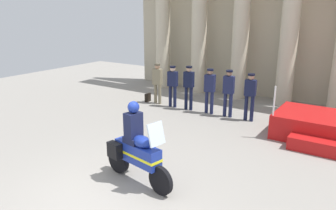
{
  "coord_description": "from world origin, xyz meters",
  "views": [
    {
      "loc": [
        4.47,
        -4.3,
        3.77
      ],
      "look_at": [
        -0.81,
        3.68,
        1.0
      ],
      "focal_mm": 34.88,
      "sensor_mm": 36.0,
      "label": 1
    }
  ],
  "objects_px": {
    "reviewing_stand": "(327,129)",
    "officer_in_row_4": "(229,90)",
    "officer_in_row_0": "(157,80)",
    "officer_in_row_3": "(210,88)",
    "motorcycle_with_rider": "(136,149)",
    "briefcase_on_ground": "(148,97)",
    "officer_in_row_1": "(173,83)",
    "officer_in_row_2": "(189,84)",
    "officer_in_row_5": "(250,93)"
  },
  "relations": [
    {
      "from": "reviewing_stand",
      "to": "officer_in_row_4",
      "type": "relative_size",
      "value": 1.73
    },
    {
      "from": "officer_in_row_0",
      "to": "officer_in_row_3",
      "type": "distance_m",
      "value": 2.44
    },
    {
      "from": "officer_in_row_4",
      "to": "motorcycle_with_rider",
      "type": "xyz_separation_m",
      "value": [
        0.2,
        -5.6,
        -0.23
      ]
    },
    {
      "from": "briefcase_on_ground",
      "to": "officer_in_row_1",
      "type": "bearing_deg",
      "value": -3.36
    },
    {
      "from": "officer_in_row_0",
      "to": "officer_in_row_2",
      "type": "distance_m",
      "value": 1.55
    },
    {
      "from": "officer_in_row_5",
      "to": "briefcase_on_ground",
      "type": "height_order",
      "value": "officer_in_row_5"
    },
    {
      "from": "reviewing_stand",
      "to": "officer_in_row_0",
      "type": "height_order",
      "value": "officer_in_row_0"
    },
    {
      "from": "officer_in_row_1",
      "to": "officer_in_row_4",
      "type": "relative_size",
      "value": 0.96
    },
    {
      "from": "officer_in_row_4",
      "to": "motorcycle_with_rider",
      "type": "bearing_deg",
      "value": 86.02
    },
    {
      "from": "officer_in_row_0",
      "to": "officer_in_row_4",
      "type": "bearing_deg",
      "value": 173.13
    },
    {
      "from": "officer_in_row_3",
      "to": "briefcase_on_ground",
      "type": "xyz_separation_m",
      "value": [
        -2.96,
        0.06,
        -0.83
      ]
    },
    {
      "from": "officer_in_row_1",
      "to": "officer_in_row_2",
      "type": "distance_m",
      "value": 0.75
    },
    {
      "from": "officer_in_row_0",
      "to": "officer_in_row_4",
      "type": "height_order",
      "value": "officer_in_row_4"
    },
    {
      "from": "motorcycle_with_rider",
      "to": "briefcase_on_ground",
      "type": "bearing_deg",
      "value": 135.55
    },
    {
      "from": "officer_in_row_1",
      "to": "motorcycle_with_rider",
      "type": "height_order",
      "value": "motorcycle_with_rider"
    },
    {
      "from": "motorcycle_with_rider",
      "to": "officer_in_row_4",
      "type": "bearing_deg",
      "value": 102.87
    },
    {
      "from": "officer_in_row_5",
      "to": "motorcycle_with_rider",
      "type": "relative_size",
      "value": 0.82
    },
    {
      "from": "officer_in_row_2",
      "to": "motorcycle_with_rider",
      "type": "relative_size",
      "value": 0.84
    },
    {
      "from": "reviewing_stand",
      "to": "officer_in_row_4",
      "type": "bearing_deg",
      "value": 172.0
    },
    {
      "from": "officer_in_row_2",
      "to": "officer_in_row_4",
      "type": "relative_size",
      "value": 1.0
    },
    {
      "from": "officer_in_row_0",
      "to": "briefcase_on_ground",
      "type": "distance_m",
      "value": 0.96
    },
    {
      "from": "officer_in_row_2",
      "to": "motorcycle_with_rider",
      "type": "distance_m",
      "value": 5.86
    },
    {
      "from": "officer_in_row_2",
      "to": "briefcase_on_ground",
      "type": "bearing_deg",
      "value": -8.28
    },
    {
      "from": "officer_in_row_0",
      "to": "officer_in_row_5",
      "type": "distance_m",
      "value": 4.0
    },
    {
      "from": "officer_in_row_1",
      "to": "officer_in_row_3",
      "type": "height_order",
      "value": "officer_in_row_3"
    },
    {
      "from": "officer_in_row_2",
      "to": "officer_in_row_4",
      "type": "distance_m",
      "value": 1.64
    },
    {
      "from": "officer_in_row_5",
      "to": "briefcase_on_ground",
      "type": "xyz_separation_m",
      "value": [
        -4.52,
        0.06,
        -0.82
      ]
    },
    {
      "from": "officer_in_row_4",
      "to": "officer_in_row_5",
      "type": "bearing_deg",
      "value": 172.94
    },
    {
      "from": "officer_in_row_5",
      "to": "reviewing_stand",
      "type": "bearing_deg",
      "value": 163.87
    },
    {
      "from": "officer_in_row_0",
      "to": "officer_in_row_2",
      "type": "bearing_deg",
      "value": 170.82
    },
    {
      "from": "motorcycle_with_rider",
      "to": "officer_in_row_0",
      "type": "bearing_deg",
      "value": 131.82
    },
    {
      "from": "officer_in_row_0",
      "to": "officer_in_row_3",
      "type": "xyz_separation_m",
      "value": [
        2.44,
        -0.06,
        0.02
      ]
    },
    {
      "from": "officer_in_row_1",
      "to": "officer_in_row_2",
      "type": "relative_size",
      "value": 0.96
    },
    {
      "from": "officer_in_row_2",
      "to": "reviewing_stand",
      "type": "bearing_deg",
      "value": 168.99
    },
    {
      "from": "motorcycle_with_rider",
      "to": "officer_in_row_1",
      "type": "bearing_deg",
      "value": 125.78
    },
    {
      "from": "officer_in_row_2",
      "to": "briefcase_on_ground",
      "type": "distance_m",
      "value": 2.24
    },
    {
      "from": "officer_in_row_4",
      "to": "motorcycle_with_rider",
      "type": "distance_m",
      "value": 5.6
    },
    {
      "from": "officer_in_row_0",
      "to": "briefcase_on_ground",
      "type": "bearing_deg",
      "value": -5.6
    },
    {
      "from": "officer_in_row_0",
      "to": "briefcase_on_ground",
      "type": "xyz_separation_m",
      "value": [
        -0.52,
        -0.0,
        -0.81
      ]
    },
    {
      "from": "reviewing_stand",
      "to": "officer_in_row_5",
      "type": "xyz_separation_m",
      "value": [
        -2.62,
        0.47,
        0.64
      ]
    },
    {
      "from": "motorcycle_with_rider",
      "to": "officer_in_row_3",
      "type": "bearing_deg",
      "value": 110.5
    },
    {
      "from": "reviewing_stand",
      "to": "motorcycle_with_rider",
      "type": "distance_m",
      "value": 6.06
    },
    {
      "from": "officer_in_row_0",
      "to": "officer_in_row_3",
      "type": "bearing_deg",
      "value": 172.57
    },
    {
      "from": "officer_in_row_1",
      "to": "motorcycle_with_rider",
      "type": "relative_size",
      "value": 0.8
    },
    {
      "from": "officer_in_row_2",
      "to": "officer_in_row_5",
      "type": "height_order",
      "value": "officer_in_row_2"
    },
    {
      "from": "officer_in_row_3",
      "to": "officer_in_row_5",
      "type": "xyz_separation_m",
      "value": [
        1.56,
        -0.0,
        -0.01
      ]
    },
    {
      "from": "officer_in_row_1",
      "to": "officer_in_row_4",
      "type": "height_order",
      "value": "officer_in_row_4"
    },
    {
      "from": "officer_in_row_3",
      "to": "officer_in_row_0",
      "type": "bearing_deg",
      "value": -7.43
    },
    {
      "from": "reviewing_stand",
      "to": "officer_in_row_3",
      "type": "bearing_deg",
      "value": 173.59
    },
    {
      "from": "officer_in_row_3",
      "to": "briefcase_on_ground",
      "type": "bearing_deg",
      "value": -7.11
    }
  ]
}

